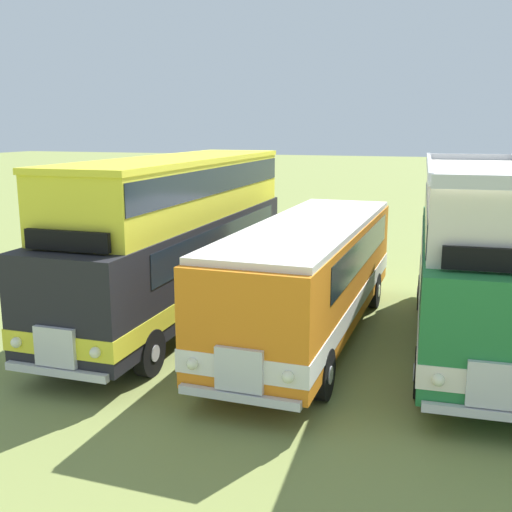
{
  "coord_description": "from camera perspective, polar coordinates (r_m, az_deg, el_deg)",
  "views": [
    {
      "loc": [
        -8.31,
        -14.76,
        5.29
      ],
      "look_at": [
        -13.35,
        0.33,
        1.91
      ],
      "focal_mm": 42.71,
      "sensor_mm": 36.0,
      "label": 1
    }
  ],
  "objects": [
    {
      "name": "bus_third_in_row",
      "position": [
        15.4,
        19.95,
        0.27
      ],
      "size": [
        3.08,
        9.86,
        4.52
      ],
      "color": "#237538",
      "rests_on": "ground"
    },
    {
      "name": "bus_first_in_row",
      "position": [
        17.08,
        -7.15,
        2.41
      ],
      "size": [
        2.7,
        11.47,
        4.49
      ],
      "color": "black",
      "rests_on": "ground"
    },
    {
      "name": "bus_second_in_row",
      "position": [
        15.38,
        5.18,
        -1.36
      ],
      "size": [
        2.71,
        10.29,
        2.99
      ],
      "color": "orange",
      "rests_on": "ground"
    }
  ]
}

